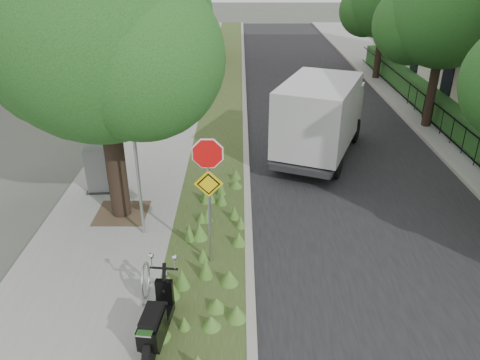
{
  "coord_description": "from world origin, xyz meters",
  "views": [
    {
      "loc": [
        -0.72,
        -8.42,
        6.73
      ],
      "look_at": [
        -0.72,
        2.5,
        1.3
      ],
      "focal_mm": 35.0,
      "sensor_mm": 36.0,
      "label": 1
    }
  ],
  "objects_px": {
    "sign_assembly": "(208,177)",
    "scooter_near": "(156,326)",
    "box_truck": "(321,114)",
    "utility_cabinet": "(103,170)"
  },
  "relations": [
    {
      "from": "scooter_near",
      "to": "utility_cabinet",
      "type": "height_order",
      "value": "utility_cabinet"
    },
    {
      "from": "sign_assembly",
      "to": "scooter_near",
      "type": "relative_size",
      "value": 1.75
    },
    {
      "from": "sign_assembly",
      "to": "scooter_near",
      "type": "distance_m",
      "value": 3.23
    },
    {
      "from": "sign_assembly",
      "to": "utility_cabinet",
      "type": "height_order",
      "value": "sign_assembly"
    },
    {
      "from": "sign_assembly",
      "to": "utility_cabinet",
      "type": "xyz_separation_m",
      "value": [
        -3.44,
        3.66,
        -1.56
      ]
    },
    {
      "from": "scooter_near",
      "to": "sign_assembly",
      "type": "bearing_deg",
      "value": 71.3
    },
    {
      "from": "sign_assembly",
      "to": "utility_cabinet",
      "type": "bearing_deg",
      "value": 133.22
    },
    {
      "from": "box_truck",
      "to": "scooter_near",
      "type": "bearing_deg",
      "value": -115.75
    },
    {
      "from": "scooter_near",
      "to": "box_truck",
      "type": "xyz_separation_m",
      "value": [
        4.34,
        9.01,
        1.03
      ]
    },
    {
      "from": "sign_assembly",
      "to": "box_truck",
      "type": "bearing_deg",
      "value": 61.67
    }
  ]
}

